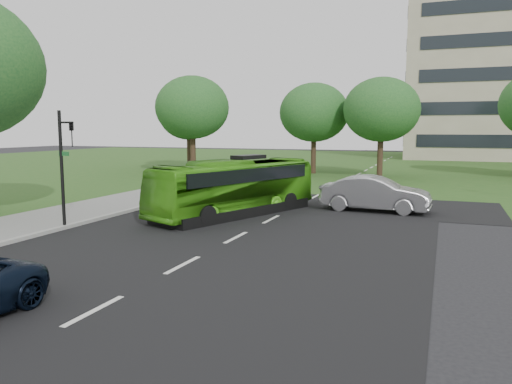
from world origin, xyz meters
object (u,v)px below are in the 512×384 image
bus (235,187)px  tree_park_a (192,108)px  tree_park_c (381,110)px  traffic_light (64,160)px  tree_park_b (314,113)px  sedan (375,194)px  tree_park_f (189,115)px

bus → tree_park_a: bearing=144.3°
tree_park_c → traffic_light: 27.78m
tree_park_a → tree_park_b: (10.00, 4.08, -0.43)m
bus → traffic_light: traffic_light is taller
tree_park_a → sedan: size_ratio=1.65×
tree_park_a → traffic_light: bearing=-73.8°
tree_park_b → tree_park_f: size_ratio=1.01×
tree_park_a → tree_park_b: tree_park_a is taller
tree_park_b → sedan: bearing=-67.3°
bus → traffic_light: 7.61m
tree_park_a → tree_park_f: tree_park_a is taller
tree_park_a → traffic_light: size_ratio=1.82×
tree_park_c → tree_park_f: bearing=170.3°
tree_park_b → sedan: 21.18m
traffic_light → tree_park_f: bearing=84.3°
bus → tree_park_c: bearing=99.8°
tree_park_b → tree_park_c: tree_park_c is taller
tree_park_f → sedan: size_ratio=1.52×
tree_park_b → sedan: size_ratio=1.54×
tree_park_b → traffic_light: 28.21m
tree_park_a → tree_park_b: bearing=22.2°
sedan → traffic_light: 14.28m
tree_park_f → sedan: 30.01m
tree_park_b → tree_park_c: size_ratio=0.99×
tree_park_a → sedan: bearing=-39.9°
tree_park_c → tree_park_a: bearing=-172.1°
tree_park_c → sedan: (1.89, -17.25, -4.69)m
tree_park_b → tree_park_a: bearing=-157.8°
tree_park_b → tree_park_f: tree_park_b is taller
bus → traffic_light: size_ratio=1.96×
tree_park_a → sedan: 23.93m
tree_park_a → tree_park_c: size_ratio=1.06×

